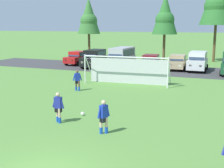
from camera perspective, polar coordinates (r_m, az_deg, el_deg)
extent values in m
plane|color=#598C3D|center=(24.20, 7.43, -1.10)|extent=(400.00, 400.00, 0.00)
cube|color=#3D3D3F|center=(34.86, 11.93, 2.51)|extent=(52.00, 8.40, 0.01)
sphere|color=white|center=(17.31, -5.63, -5.65)|extent=(0.22, 0.22, 0.22)
sphere|color=black|center=(17.31, -5.63, -5.63)|extent=(0.08, 0.08, 0.08)
sphere|color=red|center=(17.29, -5.45, -5.67)|extent=(0.07, 0.07, 0.07)
cylinder|color=white|center=(24.85, 10.62, 1.98)|extent=(0.12, 0.12, 2.44)
cylinder|color=white|center=(26.74, -5.15, 2.77)|extent=(0.12, 0.12, 2.44)
cylinder|color=white|center=(25.39, 2.47, 5.13)|extent=(7.31, 0.61, 0.12)
cylinder|color=white|center=(25.71, 10.88, 2.55)|extent=(0.21, 1.95, 2.46)
cylinder|color=white|center=(27.54, -4.43, 3.28)|extent=(0.21, 1.95, 2.46)
cube|color=silver|center=(26.52, 3.02, 2.46)|extent=(6.94, 0.51, 2.20)
cylinder|color=brown|center=(23.70, -6.30, -0.35)|extent=(0.14, 0.14, 0.80)
cylinder|color=brown|center=(23.86, -6.87, -0.29)|extent=(0.14, 0.14, 0.80)
cylinder|color=blue|center=(23.75, -6.29, -0.92)|extent=(0.15, 0.15, 0.32)
cylinder|color=blue|center=(23.90, -6.86, -0.85)|extent=(0.15, 0.15, 0.32)
cube|color=black|center=(23.72, -6.60, 0.44)|extent=(0.40, 0.39, 0.28)
cube|color=#1E38B7|center=(23.65, -6.62, 1.35)|extent=(0.45, 0.43, 0.60)
sphere|color=brown|center=(23.58, -6.65, 2.38)|extent=(0.22, 0.22, 0.22)
cylinder|color=#1E38B7|center=(23.66, -6.01, 1.32)|extent=(0.23, 0.21, 0.55)
cylinder|color=#1E38B7|center=(23.65, -7.24, 1.28)|extent=(0.23, 0.21, 0.55)
cylinder|color=beige|center=(16.30, -10.34, -5.78)|extent=(0.14, 0.14, 0.80)
cylinder|color=beige|center=(16.09, -9.95, -6.00)|extent=(0.14, 0.14, 0.80)
cylinder|color=blue|center=(16.37, -10.31, -6.59)|extent=(0.15, 0.15, 0.32)
cylinder|color=blue|center=(16.16, -9.92, -6.81)|extent=(0.15, 0.15, 0.32)
cube|color=black|center=(16.11, -10.19, -4.80)|extent=(0.35, 0.24, 0.28)
cube|color=#232D99|center=(16.01, -10.23, -3.49)|extent=(0.39, 0.26, 0.60)
sphere|color=beige|center=(15.90, -10.29, -1.99)|extent=(0.22, 0.22, 0.22)
cylinder|color=#232D99|center=(16.16, -10.95, -3.45)|extent=(0.23, 0.10, 0.55)
cylinder|color=#232D99|center=(15.86, -9.50, -3.68)|extent=(0.23, 0.10, 0.55)
cylinder|color=beige|center=(14.38, -2.11, -7.92)|extent=(0.14, 0.14, 0.80)
cylinder|color=beige|center=(14.41, -1.09, -7.87)|extent=(0.14, 0.14, 0.80)
cylinder|color=blue|center=(14.46, -2.10, -8.82)|extent=(0.15, 0.15, 0.32)
cylinder|color=blue|center=(14.49, -1.09, -8.77)|extent=(0.15, 0.15, 0.32)
cube|color=black|center=(14.30, -1.60, -6.68)|extent=(0.33, 0.40, 0.28)
cube|color=#1E38B7|center=(14.18, -1.61, -5.22)|extent=(0.36, 0.44, 0.60)
sphere|color=beige|center=(14.07, -1.62, -3.54)|extent=(0.22, 0.22, 0.22)
cylinder|color=#1E38B7|center=(14.04, -2.44, -5.48)|extent=(0.16, 0.25, 0.55)
cylinder|color=#1E38B7|center=(14.34, -0.80, -5.12)|extent=(0.16, 0.25, 0.55)
cube|color=red|center=(39.76, -6.58, 4.73)|extent=(2.08, 4.31, 0.76)
cube|color=red|center=(39.81, -6.49, 5.75)|extent=(1.80, 2.21, 0.64)
cube|color=#28384C|center=(39.00, -7.25, 5.59)|extent=(1.55, 0.42, 0.55)
cube|color=#28384C|center=(39.38, -5.45, 5.71)|extent=(0.16, 1.78, 0.45)
cube|color=white|center=(37.76, -7.61, 4.44)|extent=(0.28, 0.10, 0.20)
cube|color=white|center=(38.31, -8.85, 4.50)|extent=(0.28, 0.10, 0.20)
cube|color=#B21414|center=(41.25, -4.48, 5.07)|extent=(0.28, 0.10, 0.20)
cube|color=#B21414|center=(41.75, -5.66, 5.12)|extent=(0.28, 0.10, 0.20)
cylinder|color=black|center=(38.23, -6.46, 3.90)|extent=(0.28, 0.65, 0.64)
cylinder|color=black|center=(39.21, -8.70, 4.03)|extent=(0.28, 0.65, 0.64)
cylinder|color=black|center=(40.45, -4.51, 4.33)|extent=(0.28, 0.65, 0.64)
cylinder|color=black|center=(41.37, -6.68, 4.45)|extent=(0.28, 0.65, 0.64)
cube|color=black|center=(36.75, -3.39, 4.45)|extent=(1.97, 4.63, 1.00)
cube|color=black|center=(36.84, -3.28, 5.91)|extent=(1.80, 3.03, 0.84)
cube|color=#28384C|center=(35.55, -4.21, 5.67)|extent=(1.62, 0.40, 0.71)
cube|color=#28384C|center=(36.49, -2.00, 5.87)|extent=(0.08, 2.55, 0.59)
cube|color=white|center=(34.49, -4.13, 4.08)|extent=(0.28, 0.08, 0.20)
cube|color=white|center=(34.94, -5.69, 4.15)|extent=(0.28, 0.08, 0.20)
cube|color=#B21414|center=(38.61, -1.31, 4.86)|extent=(0.28, 0.08, 0.20)
cube|color=#B21414|center=(39.01, -2.74, 4.92)|extent=(0.28, 0.08, 0.20)
cylinder|color=black|center=(35.14, -2.91, 3.32)|extent=(0.25, 0.64, 0.64)
cylinder|color=black|center=(35.94, -5.69, 3.46)|extent=(0.25, 0.64, 0.64)
cylinder|color=black|center=(37.75, -1.18, 3.88)|extent=(0.25, 0.64, 0.64)
cylinder|color=black|center=(38.49, -3.81, 4.00)|extent=(0.25, 0.64, 0.64)
cube|color=#B2B2BC|center=(35.47, 1.79, 4.30)|extent=(2.16, 4.88, 1.10)
cube|color=#B2B2BC|center=(35.54, 1.93, 6.10)|extent=(1.97, 4.17, 1.10)
cube|color=#28384C|center=(33.74, 0.66, 5.80)|extent=(1.68, 0.53, 0.91)
cube|color=#28384C|center=(35.21, 3.31, 6.04)|extent=(0.19, 3.48, 0.77)
cube|color=white|center=(33.10, 1.11, 3.90)|extent=(0.28, 0.09, 0.20)
cube|color=white|center=(33.53, -0.59, 3.99)|extent=(0.28, 0.09, 0.20)
cube|color=#B21414|center=(37.46, 3.93, 4.72)|extent=(0.28, 0.09, 0.20)
cube|color=#B21414|center=(37.84, 2.39, 4.80)|extent=(0.28, 0.09, 0.20)
cylinder|color=black|center=(33.81, 2.37, 3.02)|extent=(0.27, 0.65, 0.64)
cylinder|color=black|center=(34.58, -0.65, 3.21)|extent=(0.27, 0.65, 0.64)
cylinder|color=black|center=(36.57, 4.10, 3.62)|extent=(0.27, 0.65, 0.64)
cylinder|color=black|center=(37.28, 1.26, 3.79)|extent=(0.27, 0.65, 0.64)
cube|color=maroon|center=(35.28, 7.35, 3.90)|extent=(2.08, 4.31, 0.76)
cube|color=maroon|center=(35.35, 7.42, 5.05)|extent=(1.79, 2.21, 0.64)
cube|color=#28384C|center=(34.40, 7.13, 4.86)|extent=(1.55, 0.42, 0.55)
cube|color=#28384C|center=(35.21, 8.77, 4.99)|extent=(0.16, 1.78, 0.45)
cube|color=white|center=(33.18, 7.54, 3.53)|extent=(0.28, 0.10, 0.20)
cube|color=white|center=(33.36, 5.87, 3.61)|extent=(0.28, 0.10, 0.20)
cube|color=#B21414|center=(37.21, 8.68, 4.31)|extent=(0.28, 0.10, 0.20)
cube|color=#B21414|center=(37.38, 7.18, 4.39)|extent=(0.28, 0.10, 0.20)
cylinder|color=black|center=(33.91, 8.43, 2.93)|extent=(0.28, 0.65, 0.64)
cylinder|color=black|center=(34.24, 5.45, 3.08)|extent=(0.28, 0.65, 0.64)
cylinder|color=black|center=(36.46, 9.10, 3.48)|extent=(0.28, 0.65, 0.64)
cylinder|color=black|center=(36.77, 6.32, 3.62)|extent=(0.28, 0.65, 0.64)
cube|color=tan|center=(35.65, 12.37, 3.81)|extent=(1.92, 4.25, 0.76)
cube|color=tan|center=(35.72, 12.45, 4.95)|extent=(1.72, 2.15, 0.64)
cube|color=#28384C|center=(34.77, 12.24, 4.76)|extent=(1.54, 0.36, 0.55)
cube|color=#28384C|center=(35.62, 13.79, 4.87)|extent=(0.09, 1.79, 0.45)
cube|color=white|center=(33.56, 12.74, 3.43)|extent=(0.28, 0.09, 0.20)
cube|color=white|center=(33.69, 11.07, 3.53)|extent=(0.28, 0.09, 0.20)
cube|color=#B21414|center=(37.62, 13.55, 4.21)|extent=(0.28, 0.09, 0.20)
cube|color=#B21414|center=(37.74, 12.05, 4.29)|extent=(0.28, 0.09, 0.20)
cylinder|color=black|center=(34.32, 13.54, 2.84)|extent=(0.26, 0.65, 0.64)
cylinder|color=black|center=(34.56, 10.58, 3.02)|extent=(0.26, 0.65, 0.64)
cylinder|color=black|center=(36.88, 14.01, 3.38)|extent=(0.26, 0.65, 0.64)
cylinder|color=black|center=(37.11, 11.24, 3.54)|extent=(0.26, 0.65, 0.64)
cube|color=silver|center=(35.24, 15.97, 3.75)|extent=(1.91, 4.61, 1.00)
cube|color=silver|center=(35.34, 16.08, 5.27)|extent=(1.76, 3.00, 0.84)
cube|color=#28384C|center=(33.93, 15.84, 5.02)|extent=(1.62, 0.38, 0.71)
cube|color=#28384C|center=(35.27, 17.51, 5.18)|extent=(0.05, 2.55, 0.59)
cube|color=white|center=(32.95, 16.48, 3.32)|extent=(0.28, 0.08, 0.20)
cube|color=white|center=(33.06, 14.68, 3.44)|extent=(0.28, 0.08, 0.20)
cube|color=#B21414|center=(37.43, 17.12, 4.17)|extent=(0.28, 0.08, 0.20)
cube|color=#B21414|center=(37.52, 15.52, 4.28)|extent=(0.28, 0.08, 0.20)
cylinder|color=black|center=(33.82, 17.28, 2.53)|extent=(0.24, 0.64, 0.64)
cylinder|color=black|center=(34.00, 14.09, 2.74)|extent=(0.24, 0.64, 0.64)
cylinder|color=black|center=(36.64, 17.63, 3.14)|extent=(0.24, 0.64, 0.64)
cylinder|color=black|center=(36.81, 14.68, 3.33)|extent=(0.24, 0.64, 0.64)
cylinder|color=black|center=(32.30, 20.04, 1.97)|extent=(0.27, 0.65, 0.64)
cylinder|color=black|center=(35.24, 20.43, 2.66)|extent=(0.27, 0.65, 0.64)
cylinder|color=brown|center=(46.31, -4.37, 7.17)|extent=(0.36, 0.36, 3.81)
cone|color=#387533|center=(46.22, -4.46, 12.83)|extent=(3.43, 3.43, 5.34)
sphere|color=#387533|center=(46.21, -4.44, 11.84)|extent=(2.57, 2.57, 2.57)
cylinder|color=brown|center=(42.63, 9.86, 6.73)|extent=(0.36, 0.36, 3.87)
cone|color=#2D702D|center=(42.54, 10.07, 12.98)|extent=(3.48, 3.48, 5.42)
sphere|color=#2D702D|center=(42.52, 10.03, 11.88)|extent=(2.61, 2.61, 2.61)
cylinder|color=brown|center=(44.72, 18.94, 7.30)|extent=(0.36, 0.36, 5.11)
sphere|color=#2D702D|center=(44.72, 19.36, 13.78)|extent=(3.45, 3.45, 3.45)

